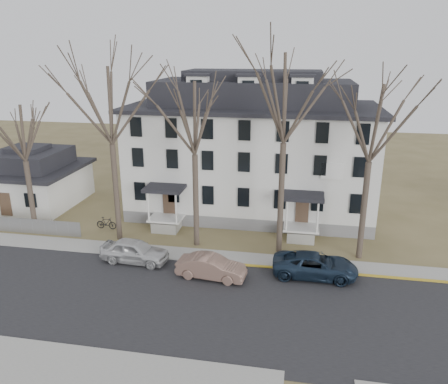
% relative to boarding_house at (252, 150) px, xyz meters
% --- Properties ---
extents(ground, '(120.00, 120.00, 0.00)m').
position_rel_boarding_house_xyz_m(ground, '(2.00, -17.95, -5.38)').
color(ground, olive).
rests_on(ground, ground).
extents(main_road, '(120.00, 10.00, 0.04)m').
position_rel_boarding_house_xyz_m(main_road, '(2.00, -15.95, -5.38)').
color(main_road, '#27272A').
rests_on(main_road, ground).
extents(far_sidewalk, '(120.00, 2.00, 0.08)m').
position_rel_boarding_house_xyz_m(far_sidewalk, '(2.00, -9.95, -5.38)').
color(far_sidewalk, '#A09F97').
rests_on(far_sidewalk, ground).
extents(near_sidewalk_left, '(20.00, 5.00, 0.08)m').
position_rel_boarding_house_xyz_m(near_sidewalk_left, '(-6.00, -22.95, -5.38)').
color(near_sidewalk_left, '#A09F97').
rests_on(near_sidewalk_left, ground).
extents(yellow_curb, '(14.00, 0.25, 0.06)m').
position_rel_boarding_house_xyz_m(yellow_curb, '(7.00, -10.85, -5.38)').
color(yellow_curb, gold).
rests_on(yellow_curb, ground).
extents(boarding_house, '(20.80, 12.36, 12.05)m').
position_rel_boarding_house_xyz_m(boarding_house, '(0.00, 0.00, 0.00)').
color(boarding_house, slate).
rests_on(boarding_house, ground).
extents(small_house, '(8.70, 8.70, 5.00)m').
position_rel_boarding_house_xyz_m(small_house, '(-20.00, -1.96, -3.13)').
color(small_house, silver).
rests_on(small_house, ground).
extents(tree_far_left, '(8.40, 8.40, 13.72)m').
position_rel_boarding_house_xyz_m(tree_far_left, '(-9.00, -8.15, 4.96)').
color(tree_far_left, '#473B31').
rests_on(tree_far_left, ground).
extents(tree_mid_left, '(7.80, 7.80, 12.74)m').
position_rel_boarding_house_xyz_m(tree_mid_left, '(-3.00, -8.15, 4.22)').
color(tree_mid_left, '#473B31').
rests_on(tree_mid_left, ground).
extents(tree_center, '(9.00, 9.00, 14.70)m').
position_rel_boarding_house_xyz_m(tree_center, '(3.00, -8.15, 5.71)').
color(tree_center, '#473B31').
rests_on(tree_center, ground).
extents(tree_mid_right, '(7.80, 7.80, 12.74)m').
position_rel_boarding_house_xyz_m(tree_mid_right, '(8.50, -8.15, 4.22)').
color(tree_mid_right, '#473B31').
rests_on(tree_mid_right, ground).
extents(tree_bungalow, '(6.60, 6.60, 10.78)m').
position_rel_boarding_house_xyz_m(tree_bungalow, '(-16.00, -8.15, 2.74)').
color(tree_bungalow, '#473B31').
rests_on(tree_bungalow, ground).
extents(car_silver, '(4.72, 2.17, 1.57)m').
position_rel_boarding_house_xyz_m(car_silver, '(-6.44, -11.59, -4.60)').
color(car_silver, silver).
rests_on(car_silver, ground).
extents(car_tan, '(4.46, 1.93, 1.43)m').
position_rel_boarding_house_xyz_m(car_tan, '(-0.94, -12.78, -4.66)').
color(car_tan, '#866557').
rests_on(car_tan, ground).
extents(car_navy, '(5.30, 2.46, 1.47)m').
position_rel_boarding_house_xyz_m(car_navy, '(5.44, -11.41, -4.64)').
color(car_navy, '#1B2A3E').
rests_on(car_navy, ground).
extents(bicycle_left, '(1.56, 0.66, 0.80)m').
position_rel_boarding_house_xyz_m(bicycle_left, '(-6.42, -5.78, -4.98)').
color(bicycle_left, black).
rests_on(bicycle_left, ground).
extents(bicycle_right, '(1.68, 0.51, 1.00)m').
position_rel_boarding_house_xyz_m(bicycle_right, '(-10.73, -6.67, -4.88)').
color(bicycle_right, black).
rests_on(bicycle_right, ground).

